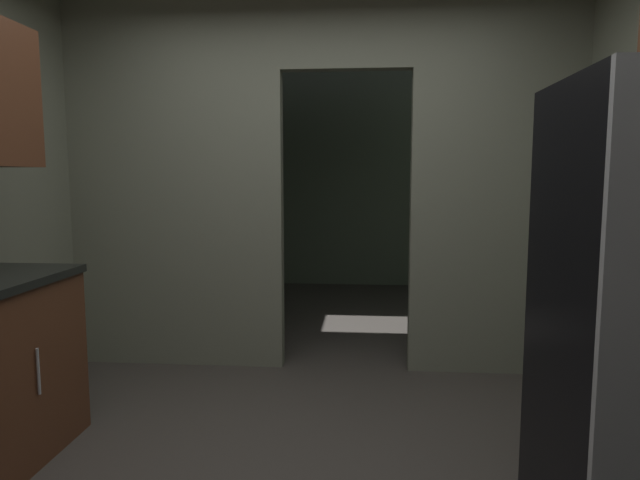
% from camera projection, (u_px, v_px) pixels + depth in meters
% --- Properties ---
extents(kitchen_partition, '(3.60, 0.12, 2.69)m').
position_uv_depth(kitchen_partition, '(311.00, 171.00, 3.90)').
color(kitchen_partition, gray).
rests_on(kitchen_partition, ground).
extents(adjoining_room_shell, '(3.60, 3.20, 2.69)m').
position_uv_depth(adjoining_room_shell, '(335.00, 180.00, 6.03)').
color(adjoining_room_shell, slate).
rests_on(adjoining_room_shell, ground).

